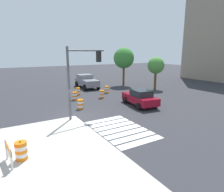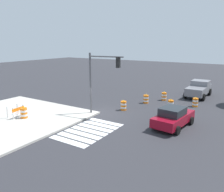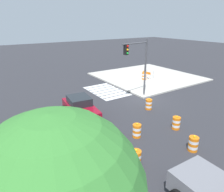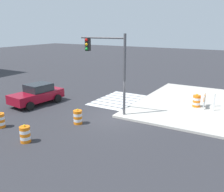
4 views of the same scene
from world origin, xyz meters
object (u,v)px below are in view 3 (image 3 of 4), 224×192
(traffic_barrel_crosswalk_end, at_px, (193,144))
(traffic_light_pole, at_px, (138,59))
(traffic_barrel_near_corner, at_px, (149,104))
(traffic_barrel_median_near, at_px, (137,131))
(traffic_barrel_on_sidewalk, at_px, (144,76))
(sports_car, at_px, (80,107))
(traffic_barrel_far_curb, at_px, (176,123))
(traffic_barrel_median_far, at_px, (136,158))
(construction_barricade, at_px, (147,74))

(traffic_barrel_crosswalk_end, xyz_separation_m, traffic_light_pole, (8.51, -2.81, 3.46))
(traffic_barrel_near_corner, xyz_separation_m, traffic_barrel_median_near, (-2.92, 3.79, 0.00))
(traffic_light_pole, bearing_deg, traffic_barrel_near_corner, 163.01)
(traffic_barrel_crosswalk_end, distance_m, traffic_barrel_on_sidewalk, 15.22)
(sports_car, bearing_deg, traffic_barrel_on_sidewalk, -65.51)
(sports_car, bearing_deg, traffic_barrel_crosswalk_end, -155.62)
(traffic_barrel_median_near, bearing_deg, traffic_barrel_far_curb, -103.13)
(traffic_barrel_median_far, xyz_separation_m, construction_barricade, (12.37, -12.23, 0.27))
(traffic_barrel_near_corner, height_order, traffic_barrel_crosswalk_end, same)
(traffic_barrel_on_sidewalk, xyz_separation_m, traffic_light_pole, (-4.52, 5.06, 3.31))
(traffic_barrel_median_near, height_order, traffic_barrel_on_sidewalk, traffic_barrel_on_sidewalk)
(traffic_barrel_near_corner, relative_size, traffic_barrel_on_sidewalk, 1.00)
(traffic_barrel_median_far, bearing_deg, traffic_barrel_crosswalk_end, -102.71)
(traffic_barrel_median_near, bearing_deg, sports_car, 20.22)
(traffic_barrel_near_corner, distance_m, traffic_barrel_median_far, 7.64)
(traffic_barrel_near_corner, xyz_separation_m, traffic_barrel_crosswalk_end, (-5.92, 2.02, 0.00))
(traffic_barrel_near_corner, height_order, traffic_barrel_median_far, same)
(traffic_barrel_median_near, bearing_deg, traffic_light_pole, -39.78)
(traffic_barrel_crosswalk_end, bearing_deg, traffic_barrel_median_near, 30.50)
(traffic_barrel_crosswalk_end, bearing_deg, traffic_light_pole, -18.28)
(traffic_barrel_on_sidewalk, height_order, traffic_light_pole, traffic_light_pole)
(traffic_barrel_near_corner, height_order, traffic_light_pole, traffic_light_pole)
(traffic_barrel_crosswalk_end, bearing_deg, traffic_barrel_median_far, 77.29)
(traffic_barrel_far_curb, bearing_deg, construction_barricade, -33.89)
(sports_car, height_order, traffic_barrel_near_corner, sports_car)
(traffic_barrel_near_corner, bearing_deg, traffic_barrel_median_far, 131.84)
(traffic_barrel_far_curb, relative_size, traffic_light_pole, 0.19)
(traffic_barrel_crosswalk_end, relative_size, traffic_barrel_median_far, 1.00)
(traffic_barrel_on_sidewalk, relative_size, traffic_light_pole, 0.19)
(traffic_barrel_crosswalk_end, bearing_deg, sports_car, 24.38)
(sports_car, xyz_separation_m, traffic_barrel_on_sidewalk, (5.20, -11.42, -0.21))
(sports_car, bearing_deg, construction_barricade, -66.07)
(traffic_barrel_on_sidewalk, bearing_deg, traffic_barrel_near_corner, 140.50)
(traffic_barrel_crosswalk_end, distance_m, traffic_barrel_median_far, 3.76)
(sports_car, distance_m, traffic_barrel_median_near, 5.15)
(traffic_barrel_median_far, relative_size, traffic_light_pole, 0.19)
(traffic_barrel_on_sidewalk, bearing_deg, sports_car, 114.49)
(traffic_barrel_crosswalk_end, height_order, traffic_barrel_far_curb, same)
(construction_barricade, bearing_deg, traffic_barrel_median_far, 135.32)
(traffic_barrel_near_corner, bearing_deg, traffic_barrel_far_curb, 167.91)
(sports_car, relative_size, traffic_barrel_on_sidewalk, 4.40)
(sports_car, distance_m, traffic_barrel_far_curb, 7.32)
(construction_barricade, bearing_deg, traffic_barrel_near_corner, 138.04)
(construction_barricade, bearing_deg, traffic_barrel_on_sidewalk, 103.89)
(sports_car, height_order, traffic_light_pole, traffic_light_pole)
(traffic_barrel_median_near, xyz_separation_m, traffic_light_pole, (5.50, -4.58, 3.46))
(traffic_barrel_median_far, bearing_deg, traffic_barrel_far_curb, -73.29)
(sports_car, height_order, traffic_barrel_median_far, sports_car)
(traffic_barrel_median_near, distance_m, traffic_light_pole, 7.95)
(traffic_barrel_crosswalk_end, relative_size, traffic_barrel_far_curb, 1.00)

